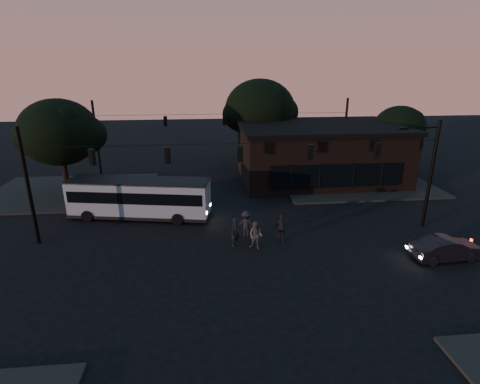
{
  "coord_description": "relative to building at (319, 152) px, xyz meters",
  "views": [
    {
      "loc": [
        -2.32,
        -18.86,
        10.91
      ],
      "look_at": [
        0.0,
        4.0,
        3.0
      ],
      "focal_mm": 28.0,
      "sensor_mm": 36.0,
      "label": 1
    }
  ],
  "objects": [
    {
      "name": "bus",
      "position": [
        -16.09,
        -8.29,
        -1.07
      ],
      "size": [
        10.61,
        4.26,
        2.91
      ],
      "rotation": [
        0.0,
        0.0,
        -0.19
      ],
      "color": "#8292A6",
      "rests_on": "ground"
    },
    {
      "name": "sidewalk_far_right",
      "position": [
        3.0,
        -1.97,
        -2.63
      ],
      "size": [
        14.0,
        10.0,
        0.15
      ],
      "primitive_type": "cube",
      "color": "black",
      "rests_on": "ground"
    },
    {
      "name": "building",
      "position": [
        0.0,
        0.0,
        0.0
      ],
      "size": [
        15.4,
        10.41,
        5.4
      ],
      "color": "black",
      "rests_on": "ground"
    },
    {
      "name": "tree_left",
      "position": [
        -23.0,
        -2.97,
        2.86
      ],
      "size": [
        6.4,
        6.4,
        8.3
      ],
      "color": "black",
      "rests_on": "ground"
    },
    {
      "name": "signal_rig_far",
      "position": [
        -9.0,
        4.03,
        1.5
      ],
      "size": [
        26.24,
        0.3,
        7.5
      ],
      "color": "black",
      "rests_on": "ground"
    },
    {
      "name": "car",
      "position": [
        2.67,
        -16.6,
        -2.02
      ],
      "size": [
        4.29,
        1.79,
        1.38
      ],
      "primitive_type": "imported",
      "rotation": [
        0.0,
        0.0,
        1.65
      ],
      "color": "black",
      "rests_on": "ground"
    },
    {
      "name": "signal_rig_near",
      "position": [
        -9.0,
        -11.97,
        1.74
      ],
      "size": [
        26.24,
        0.3,
        7.5
      ],
      "color": "black",
      "rests_on": "ground"
    },
    {
      "name": "tree_right",
      "position": [
        9.0,
        2.03,
        1.93
      ],
      "size": [
        5.2,
        5.2,
        6.86
      ],
      "color": "black",
      "rests_on": "ground"
    },
    {
      "name": "pedestrian_a",
      "position": [
        -9.45,
        -13.66,
        -1.78
      ],
      "size": [
        0.81,
        0.74,
        1.86
      ],
      "primitive_type": "imported",
      "rotation": [
        0.0,
        0.0,
        0.56
      ],
      "color": "black",
      "rests_on": "ground"
    },
    {
      "name": "pedestrian_c",
      "position": [
        -6.46,
        -13.37,
        -1.77
      ],
      "size": [
        1.17,
        0.66,
        1.88
      ],
      "primitive_type": "imported",
      "rotation": [
        0.0,
        0.0,
        2.95
      ],
      "color": "black",
      "rests_on": "ground"
    },
    {
      "name": "pedestrian_b",
      "position": [
        -8.25,
        -14.18,
        -1.81
      ],
      "size": [
        1.11,
        1.05,
        1.8
      ],
      "primitive_type": "imported",
      "rotation": [
        0.0,
        0.0,
        -0.58
      ],
      "color": "#4B4944",
      "rests_on": "ground"
    },
    {
      "name": "pedestrian_d",
      "position": [
        -8.64,
        -12.43,
        -1.79
      ],
      "size": [
        1.3,
        0.91,
        1.83
      ],
      "primitive_type": "imported",
      "rotation": [
        0.0,
        0.0,
        2.93
      ],
      "color": "black",
      "rests_on": "ground"
    },
    {
      "name": "tree_behind",
      "position": [
        -5.0,
        6.03,
        3.48
      ],
      "size": [
        7.6,
        7.6,
        9.43
      ],
      "color": "black",
      "rests_on": "ground"
    },
    {
      "name": "sidewalk_far_left",
      "position": [
        -23.0,
        -1.97,
        -2.63
      ],
      "size": [
        14.0,
        10.0,
        0.15
      ],
      "primitive_type": "cube",
      "color": "black",
      "rests_on": "ground"
    },
    {
      "name": "ground",
      "position": [
        -9.0,
        -15.97,
        -2.71
      ],
      "size": [
        120.0,
        120.0,
        0.0
      ],
      "primitive_type": "plane",
      "color": "black",
      "rests_on": "ground"
    }
  ]
}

